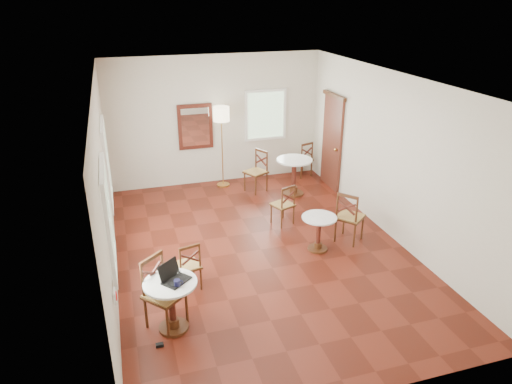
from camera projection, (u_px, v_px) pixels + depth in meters
ground at (261, 249)px, 8.43m from camera, size 7.00×7.00×0.00m
room_shell at (253, 144)px, 7.91m from camera, size 5.02×7.02×3.01m
cafe_table_near at (172, 300)px, 6.27m from camera, size 0.71×0.71×0.75m
cafe_table_mid at (319, 229)px, 8.27m from camera, size 0.62×0.62×0.65m
cafe_table_back at (294, 173)px, 10.52m from camera, size 0.79×0.79×0.84m
chair_near_a at (188, 266)px, 7.17m from camera, size 0.45×0.45×0.82m
chair_near_b at (163, 293)px, 6.34m from camera, size 0.67×0.67×1.03m
chair_mid_a at (283, 205)px, 9.20m from camera, size 0.50×0.50×0.84m
chair_mid_b at (349, 217)px, 8.53m from camera, size 0.64×0.64×0.99m
chair_back_a at (303, 159)px, 11.62m from camera, size 0.52×0.52×0.89m
chair_back_b at (257, 171)px, 10.73m from camera, size 0.59×0.59×0.96m
floor_lamp at (221, 119)px, 10.58m from camera, size 0.37×0.37×1.90m
laptop at (173, 276)px, 6.18m from camera, size 0.45×0.44×0.25m
mouse at (169, 284)px, 6.08m from camera, size 0.09×0.06×0.03m
navy_mug at (177, 283)px, 6.05m from camera, size 0.12×0.08×0.10m
water_glass at (179, 274)px, 6.25m from camera, size 0.06×0.06×0.09m
power_adapter at (160, 345)px, 6.12m from camera, size 0.10×0.06×0.04m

